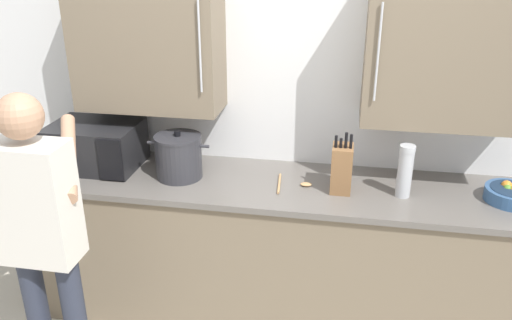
{
  "coord_description": "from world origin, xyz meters",
  "views": [
    {
      "loc": [
        0.32,
        -1.93,
        2.17
      ],
      "look_at": [
        -0.15,
        0.65,
        1.06
      ],
      "focal_mm": 36.55,
      "sensor_mm": 36.0,
      "label": 1
    }
  ],
  "objects_px": {
    "fruit_bowl": "(512,194)",
    "wooden_spoon": "(292,184)",
    "microwave_oven": "(91,146)",
    "thermos_flask": "(405,171)",
    "stock_pot": "(179,156)",
    "knife_block": "(342,168)",
    "person_figure": "(41,228)"
  },
  "relations": [
    {
      "from": "fruit_bowl",
      "to": "stock_pot",
      "type": "relative_size",
      "value": 0.76
    },
    {
      "from": "microwave_oven",
      "to": "stock_pot",
      "type": "distance_m",
      "value": 0.57
    },
    {
      "from": "fruit_bowl",
      "to": "knife_block",
      "type": "height_order",
      "value": "knife_block"
    },
    {
      "from": "wooden_spoon",
      "to": "knife_block",
      "type": "distance_m",
      "value": 0.29
    },
    {
      "from": "fruit_bowl",
      "to": "person_figure",
      "type": "relative_size",
      "value": 0.17
    },
    {
      "from": "wooden_spoon",
      "to": "fruit_bowl",
      "type": "bearing_deg",
      "value": 0.98
    },
    {
      "from": "knife_block",
      "to": "person_figure",
      "type": "xyz_separation_m",
      "value": [
        -1.34,
        -0.74,
        -0.09
      ]
    },
    {
      "from": "person_figure",
      "to": "wooden_spoon",
      "type": "bearing_deg",
      "value": 34.88
    },
    {
      "from": "thermos_flask",
      "to": "knife_block",
      "type": "relative_size",
      "value": 0.84
    },
    {
      "from": "microwave_oven",
      "to": "person_figure",
      "type": "height_order",
      "value": "person_figure"
    },
    {
      "from": "knife_block",
      "to": "fruit_bowl",
      "type": "bearing_deg",
      "value": 2.06
    },
    {
      "from": "wooden_spoon",
      "to": "person_figure",
      "type": "bearing_deg",
      "value": -145.12
    },
    {
      "from": "wooden_spoon",
      "to": "person_figure",
      "type": "xyz_separation_m",
      "value": [
        -1.07,
        -0.75,
        0.03
      ]
    },
    {
      "from": "fruit_bowl",
      "to": "thermos_flask",
      "type": "height_order",
      "value": "thermos_flask"
    },
    {
      "from": "thermos_flask",
      "to": "wooden_spoon",
      "type": "relative_size",
      "value": 1.2
    },
    {
      "from": "wooden_spoon",
      "to": "microwave_oven",
      "type": "bearing_deg",
      "value": 177.45
    },
    {
      "from": "fruit_bowl",
      "to": "stock_pot",
      "type": "bearing_deg",
      "value": -179.37
    },
    {
      "from": "microwave_oven",
      "to": "knife_block",
      "type": "distance_m",
      "value": 1.49
    },
    {
      "from": "stock_pot",
      "to": "person_figure",
      "type": "distance_m",
      "value": 0.86
    },
    {
      "from": "fruit_bowl",
      "to": "wooden_spoon",
      "type": "bearing_deg",
      "value": -179.02
    },
    {
      "from": "knife_block",
      "to": "person_figure",
      "type": "bearing_deg",
      "value": -151.18
    },
    {
      "from": "thermos_flask",
      "to": "wooden_spoon",
      "type": "distance_m",
      "value": 0.61
    },
    {
      "from": "person_figure",
      "to": "knife_block",
      "type": "bearing_deg",
      "value": 28.82
    },
    {
      "from": "fruit_bowl",
      "to": "person_figure",
      "type": "xyz_separation_m",
      "value": [
        -2.22,
        -0.77,
        0.0
      ]
    },
    {
      "from": "microwave_oven",
      "to": "thermos_flask",
      "type": "height_order",
      "value": "thermos_flask"
    },
    {
      "from": "fruit_bowl",
      "to": "wooden_spoon",
      "type": "distance_m",
      "value": 1.15
    },
    {
      "from": "stock_pot",
      "to": "knife_block",
      "type": "xyz_separation_m",
      "value": [
        0.92,
        -0.01,
        0.01
      ]
    },
    {
      "from": "stock_pot",
      "to": "person_figure",
      "type": "xyz_separation_m",
      "value": [
        -0.42,
        -0.75,
        -0.08
      ]
    },
    {
      "from": "microwave_oven",
      "to": "fruit_bowl",
      "type": "bearing_deg",
      "value": -0.83
    },
    {
      "from": "microwave_oven",
      "to": "thermos_flask",
      "type": "distance_m",
      "value": 1.81
    },
    {
      "from": "microwave_oven",
      "to": "wooden_spoon",
      "type": "xyz_separation_m",
      "value": [
        1.22,
        -0.05,
        -0.12
      ]
    },
    {
      "from": "knife_block",
      "to": "person_figure",
      "type": "distance_m",
      "value": 1.53
    }
  ]
}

